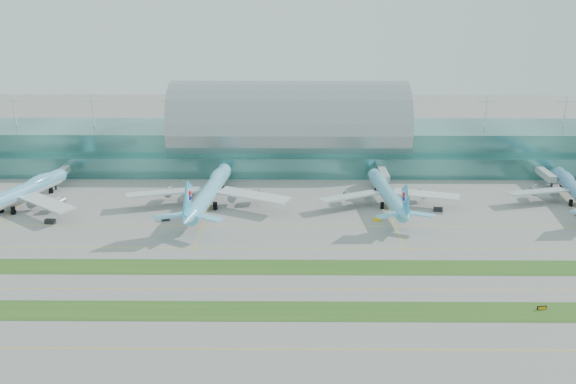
{
  "coord_description": "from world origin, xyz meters",
  "views": [
    {
      "loc": [
        1.8,
        -192.12,
        89.54
      ],
      "look_at": [
        0.0,
        55.0,
        9.0
      ],
      "focal_mm": 40.0,
      "sensor_mm": 36.0,
      "label": 1
    }
  ],
  "objects_px": {
    "terminal": "(289,138)",
    "taxiway_sign_east": "(542,308)",
    "airliner_a": "(13,195)",
    "airliner_b": "(210,190)",
    "airliner_c": "(387,192)",
    "airliner_d": "(576,190)"
  },
  "relations": [
    {
      "from": "airliner_c",
      "to": "airliner_d",
      "type": "bearing_deg",
      "value": -2.15
    },
    {
      "from": "airliner_d",
      "to": "taxiway_sign_east",
      "type": "bearing_deg",
      "value": -110.29
    },
    {
      "from": "taxiway_sign_east",
      "to": "airliner_b",
      "type": "bearing_deg",
      "value": 131.11
    },
    {
      "from": "airliner_a",
      "to": "taxiway_sign_east",
      "type": "height_order",
      "value": "airliner_a"
    },
    {
      "from": "airliner_b",
      "to": "taxiway_sign_east",
      "type": "relative_size",
      "value": 27.61
    },
    {
      "from": "airliner_d",
      "to": "terminal",
      "type": "bearing_deg",
      "value": 160.72
    },
    {
      "from": "airliner_a",
      "to": "airliner_b",
      "type": "relative_size",
      "value": 0.94
    },
    {
      "from": "airliner_b",
      "to": "airliner_c",
      "type": "relative_size",
      "value": 1.16
    },
    {
      "from": "airliner_c",
      "to": "airliner_d",
      "type": "distance_m",
      "value": 81.04
    },
    {
      "from": "terminal",
      "to": "airliner_a",
      "type": "distance_m",
      "value": 134.14
    },
    {
      "from": "airliner_a",
      "to": "airliner_c",
      "type": "height_order",
      "value": "airliner_a"
    },
    {
      "from": "airliner_c",
      "to": "airliner_b",
      "type": "bearing_deg",
      "value": 176.09
    },
    {
      "from": "airliner_d",
      "to": "airliner_a",
      "type": "bearing_deg",
      "value": -170.49
    },
    {
      "from": "terminal",
      "to": "taxiway_sign_east",
      "type": "xyz_separation_m",
      "value": [
        73.76,
        -155.33,
        -13.63
      ]
    },
    {
      "from": "terminal",
      "to": "taxiway_sign_east",
      "type": "distance_m",
      "value": 172.49
    },
    {
      "from": "airliner_b",
      "to": "airliner_c",
      "type": "height_order",
      "value": "airliner_b"
    },
    {
      "from": "terminal",
      "to": "airliner_d",
      "type": "bearing_deg",
      "value": -26.28
    },
    {
      "from": "terminal",
      "to": "airliner_a",
      "type": "relative_size",
      "value": 4.53
    },
    {
      "from": "airliner_c",
      "to": "taxiway_sign_east",
      "type": "height_order",
      "value": "airliner_c"
    },
    {
      "from": "airliner_b",
      "to": "airliner_d",
      "type": "height_order",
      "value": "airliner_b"
    },
    {
      "from": "airliner_a",
      "to": "airliner_d",
      "type": "bearing_deg",
      "value": 19.88
    },
    {
      "from": "airliner_a",
      "to": "airliner_b",
      "type": "height_order",
      "value": "airliner_b"
    }
  ]
}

